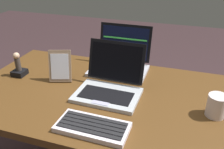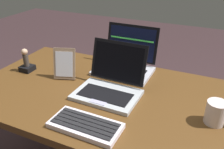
{
  "view_description": "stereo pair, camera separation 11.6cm",
  "coord_description": "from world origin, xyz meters",
  "px_view_note": "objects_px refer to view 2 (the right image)",
  "views": [
    {
      "loc": [
        0.31,
        -0.98,
        1.36
      ],
      "look_at": [
        -0.01,
        -0.0,
        0.83
      ],
      "focal_mm": 39.09,
      "sensor_mm": 36.0,
      "label": 1
    },
    {
      "loc": [
        0.41,
        -0.94,
        1.36
      ],
      "look_at": [
        -0.01,
        -0.0,
        0.83
      ],
      "focal_mm": 39.09,
      "sensor_mm": 36.0,
      "label": 2
    }
  ],
  "objects_px": {
    "external_keyboard": "(85,125)",
    "photo_frame": "(64,64)",
    "laptop_front": "(110,85)",
    "figurine": "(25,57)",
    "coffee_mug": "(216,113)",
    "laptop_rear": "(126,62)",
    "figurine_stand": "(27,68)"
  },
  "relations": [
    {
      "from": "photo_frame",
      "to": "laptop_front",
      "type": "bearing_deg",
      "value": -7.96
    },
    {
      "from": "external_keyboard",
      "to": "photo_frame",
      "type": "relative_size",
      "value": 1.72
    },
    {
      "from": "laptop_front",
      "to": "laptop_rear",
      "type": "distance_m",
      "value": 0.27
    },
    {
      "from": "coffee_mug",
      "to": "photo_frame",
      "type": "bearing_deg",
      "value": 174.49
    },
    {
      "from": "laptop_rear",
      "to": "figurine",
      "type": "bearing_deg",
      "value": -154.75
    },
    {
      "from": "laptop_rear",
      "to": "coffee_mug",
      "type": "xyz_separation_m",
      "value": [
        0.52,
        -0.31,
        0.0
      ]
    },
    {
      "from": "laptop_rear",
      "to": "figurine_stand",
      "type": "distance_m",
      "value": 0.58
    },
    {
      "from": "laptop_front",
      "to": "coffee_mug",
      "type": "height_order",
      "value": "laptop_front"
    },
    {
      "from": "figurine_stand",
      "to": "coffee_mug",
      "type": "height_order",
      "value": "coffee_mug"
    },
    {
      "from": "external_keyboard",
      "to": "figurine",
      "type": "distance_m",
      "value": 0.66
    },
    {
      "from": "external_keyboard",
      "to": "photo_frame",
      "type": "distance_m",
      "value": 0.46
    },
    {
      "from": "figurine_stand",
      "to": "figurine",
      "type": "bearing_deg",
      "value": 0.0
    },
    {
      "from": "laptop_front",
      "to": "photo_frame",
      "type": "bearing_deg",
      "value": 172.04
    },
    {
      "from": "laptop_front",
      "to": "coffee_mug",
      "type": "distance_m",
      "value": 0.49
    },
    {
      "from": "external_keyboard",
      "to": "figurine_stand",
      "type": "height_order",
      "value": "figurine_stand"
    },
    {
      "from": "figurine_stand",
      "to": "coffee_mug",
      "type": "distance_m",
      "value": 1.05
    },
    {
      "from": "figurine_stand",
      "to": "laptop_rear",
      "type": "bearing_deg",
      "value": 25.25
    },
    {
      "from": "laptop_front",
      "to": "photo_frame",
      "type": "relative_size",
      "value": 1.84
    },
    {
      "from": "laptop_rear",
      "to": "coffee_mug",
      "type": "height_order",
      "value": "laptop_rear"
    },
    {
      "from": "laptop_front",
      "to": "external_keyboard",
      "type": "height_order",
      "value": "laptop_front"
    },
    {
      "from": "figurine",
      "to": "coffee_mug",
      "type": "bearing_deg",
      "value": -3.18
    },
    {
      "from": "external_keyboard",
      "to": "coffee_mug",
      "type": "height_order",
      "value": "coffee_mug"
    },
    {
      "from": "laptop_rear",
      "to": "photo_frame",
      "type": "relative_size",
      "value": 1.92
    },
    {
      "from": "external_keyboard",
      "to": "figurine_stand",
      "type": "xyz_separation_m",
      "value": [
        -0.57,
        0.31,
        0.0
      ]
    },
    {
      "from": "photo_frame",
      "to": "figurine",
      "type": "xyz_separation_m",
      "value": [
        -0.26,
        -0.02,
        0.0
      ]
    },
    {
      "from": "laptop_front",
      "to": "external_keyboard",
      "type": "bearing_deg",
      "value": -85.43
    },
    {
      "from": "laptop_front",
      "to": "coffee_mug",
      "type": "relative_size",
      "value": 2.49
    },
    {
      "from": "laptop_rear",
      "to": "photo_frame",
      "type": "height_order",
      "value": "laptop_rear"
    },
    {
      "from": "laptop_front",
      "to": "figurine",
      "type": "relative_size",
      "value": 2.93
    },
    {
      "from": "laptop_front",
      "to": "photo_frame",
      "type": "height_order",
      "value": "laptop_front"
    },
    {
      "from": "external_keyboard",
      "to": "laptop_front",
      "type": "bearing_deg",
      "value": 94.57
    },
    {
      "from": "external_keyboard",
      "to": "coffee_mug",
      "type": "xyz_separation_m",
      "value": [
        0.47,
        0.25,
        0.04
      ]
    }
  ]
}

